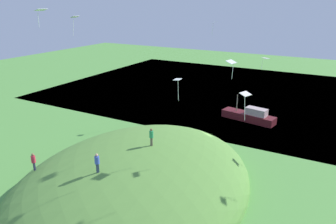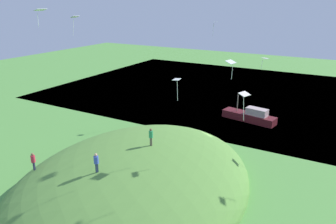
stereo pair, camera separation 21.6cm
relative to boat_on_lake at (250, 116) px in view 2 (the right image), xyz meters
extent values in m
plane|color=#569741|center=(14.35, -1.99, -0.79)|extent=(160.00, 160.00, 0.00)
cube|color=navy|center=(-15.18, -1.99, -0.99)|extent=(49.07, 80.00, 0.40)
ellipsoid|color=#598D3B|center=(23.55, -4.66, -0.79)|extent=(27.96, 21.21, 7.91)
cube|color=#52161B|center=(-0.04, -0.23, -0.22)|extent=(3.46, 8.33, 1.13)
cube|color=#BAA09D|center=(0.18, 0.96, 0.87)|extent=(1.96, 3.30, 1.06)
cylinder|color=gray|center=(-0.41, -2.22, 1.62)|extent=(0.14, 0.14, 2.55)
cube|color=brown|center=(21.89, -3.82, 3.55)|extent=(0.19, 0.25, 0.85)
cylinder|color=#2C9557|center=(21.89, -3.82, 4.31)|extent=(0.52, 0.52, 0.67)
sphere|color=brown|center=(21.89, -3.82, 4.77)|extent=(0.25, 0.25, 0.25)
cube|color=#243249|center=(28.17, -5.16, 3.35)|extent=(0.25, 0.20, 0.82)
cylinder|color=#3B53BB|center=(28.17, -5.16, 4.09)|extent=(0.52, 0.52, 0.65)
sphere|color=tan|center=(28.17, -5.16, 4.54)|extent=(0.25, 0.25, 0.25)
cube|color=#272A47|center=(28.86, -12.25, 1.94)|extent=(0.15, 0.23, 0.83)
cylinder|color=#C82C40|center=(28.86, -12.25, 2.68)|extent=(0.44, 0.44, 0.66)
sphere|color=brown|center=(28.86, -12.25, 3.14)|extent=(0.25, 0.25, 0.25)
cube|color=silver|center=(21.79, -12.47, 14.94)|extent=(0.83, 0.61, 0.19)
cylinder|color=silver|center=(21.93, -12.65, 13.92)|extent=(0.27, 0.05, 1.65)
cube|color=silver|center=(24.27, 5.57, 10.22)|extent=(0.94, 0.78, 0.21)
cylinder|color=silver|center=(24.45, 5.64, 9.16)|extent=(0.05, 0.17, 1.71)
cube|color=white|center=(-0.36, -6.44, 13.49)|extent=(0.79, 0.81, 0.04)
cylinder|color=white|center=(-0.28, -6.71, 12.38)|extent=(0.27, 0.24, 1.87)
cube|color=silver|center=(23.69, -0.13, 10.49)|extent=(0.80, 0.61, 0.06)
cylinder|color=silver|center=(23.51, -0.15, 9.49)|extent=(0.04, 0.09, 1.63)
cube|color=white|center=(28.47, -9.27, 15.77)|extent=(0.92, 0.70, 0.16)
cylinder|color=white|center=(28.73, -9.36, 15.03)|extent=(0.04, 0.06, 1.06)
cube|color=white|center=(18.50, 2.52, 11.31)|extent=(1.07, 0.82, 0.26)
cylinder|color=white|center=(18.26, 2.62, 10.39)|extent=(0.17, 0.05, 1.36)
cube|color=white|center=(16.61, 5.06, 11.56)|extent=(0.75, 0.80, 0.06)
cylinder|color=white|center=(16.54, 4.79, 10.98)|extent=(0.06, 0.11, 0.84)
camera|label=1|loc=(45.97, 11.36, 16.38)|focal=34.42mm
camera|label=2|loc=(45.87, 11.55, 16.38)|focal=34.42mm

